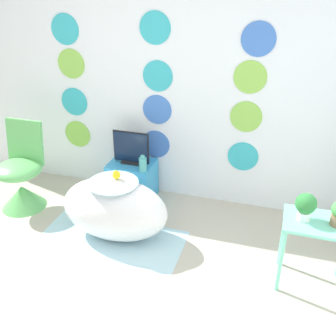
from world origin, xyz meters
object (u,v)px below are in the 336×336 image
at_px(bathtub, 115,209).
at_px(vase, 143,164).
at_px(chair, 21,182).
at_px(tv, 131,149).
at_px(potted_plant_left, 306,205).

xyz_separation_m(bathtub, vase, (0.07, 0.55, 0.21)).
height_order(bathtub, chair, chair).
xyz_separation_m(tv, vase, (0.18, -0.14, -0.08)).
bearing_deg(tv, chair, -154.30).
height_order(chair, vase, chair).
relative_size(tv, potted_plant_left, 1.80).
relative_size(chair, potted_plant_left, 4.15).
height_order(tv, vase, tv).
bearing_deg(chair, vase, 16.30).
bearing_deg(bathtub, vase, 82.37).
height_order(vase, potted_plant_left, potted_plant_left).
height_order(bathtub, tv, tv).
xyz_separation_m(chair, tv, (1.03, 0.50, 0.29)).
distance_m(bathtub, potted_plant_left, 1.66).
bearing_deg(vase, potted_plant_left, -23.89).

